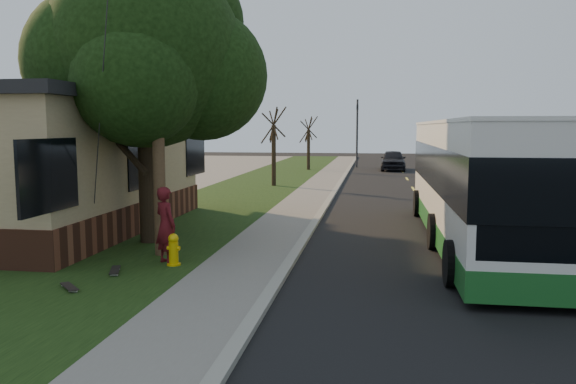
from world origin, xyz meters
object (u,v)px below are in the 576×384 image
Objects in this scene: leafy_tree at (149,56)px; dumpster at (64,197)px; utility_pole at (156,69)px; traffic_signal at (357,128)px; fire_hydrant at (174,250)px; bare_tree_near at (274,148)px; distant_car at (393,160)px; skateboarder at (166,225)px; bare_tree_far at (309,144)px; skateboard_spare at (69,287)px; transit_bus at (480,179)px; skateboard_main at (115,270)px.

leafy_tree is 5.02× the size of dumpster.
utility_pole reaches higher than traffic_signal.
fire_hydrant is 0.17× the size of bare_tree_near.
distant_car is (5.94, 31.30, 0.34)m from fire_hydrant.
traffic_signal is at bearing 69.59° from dumpster.
leafy_tree is at bearing -23.92° from skateboarder.
bare_tree_far is 2.24× the size of skateboarder.
bare_tree_near is 0.95× the size of distant_car.
leafy_tree is 12.34× the size of skateboard_spare.
leafy_tree is 4.33× the size of skateboarder.
dumpster is at bearing 167.74° from transit_bus.
skateboarder is at bearing -46.28° from dumpster.
skateboarder is at bearing -60.65° from utility_pole.
bare_tree_far is 0.32× the size of transit_bus.
traffic_signal is at bearing 83.42° from utility_pole.
bare_tree_far reaches higher than skateboard_spare.
utility_pole reaches higher than bare_tree_near.
skateboard_spare is (-8.80, -6.20, -1.70)m from transit_bus.
dumpster is (-6.19, 6.14, -3.97)m from utility_pole.
bare_tree_near reaches higher than transit_bus.
skateboarder is at bearing -153.48° from transit_bus.
bare_tree_near is 6.81× the size of skateboard_spare.
transit_bus is (7.46, 4.01, 1.39)m from fire_hydrant.
utility_pole is 1.65× the size of traffic_signal.
utility_pole is 0.72× the size of transit_bus.
bare_tree_far is at bearing -51.81° from skateboarder.
dumpster is at bearing 126.31° from skateboard_main.
traffic_signal is at bearing 48.81° from bare_tree_far.
skateboard_spare is at bearing -87.30° from leafy_tree.
traffic_signal reaches higher than bare_tree_near.
utility_pole is at bearing -90.60° from bare_tree_far.
utility_pole is 2.11× the size of bare_tree_near.
skateboard_spare is (-4.44, -36.18, -3.04)m from traffic_signal.
utility_pole is 14.35× the size of skateboard_spare.
bare_tree_far reaches higher than transit_bus.
traffic_signal is 36.58m from skateboard_spare.
utility_pole is 2.25× the size of bare_tree_far.
skateboard_spare is at bearing -100.72° from distant_car.
leafy_tree reaches higher than skateboard_main.
utility_pole reaches higher than leafy_tree.
transit_bus is at bearing -12.26° from dumpster.
skateboard_spare is (-1.34, -2.18, -0.31)m from fire_hydrant.
skateboard_main is (-4.14, -34.85, -3.04)m from traffic_signal.
traffic_signal reaches higher than dumpster.
dumpster is (-5.86, 7.98, 0.54)m from skateboard_main.
skateboard_main is 1.37m from skateboard_spare.
dumpster is (-6.90, 7.13, 0.23)m from fire_hydrant.
bare_tree_near is at bearing 88.74° from skateboard_spare.
transit_bus is 2.79× the size of distant_car.
utility_pole reaches higher than bare_tree_far.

